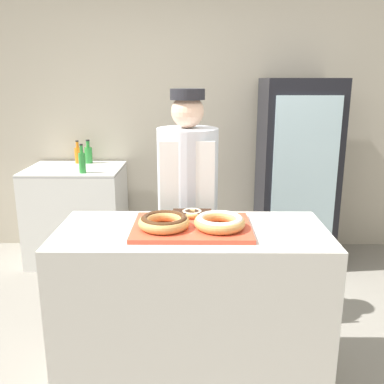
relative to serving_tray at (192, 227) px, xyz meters
name	(u,v)px	position (x,y,z in m)	size (l,w,h in m)	color
ground_plane	(192,377)	(0.00, 0.00, -0.93)	(14.00, 14.00, 0.00)	gray
wall_back	(194,115)	(0.00, 2.13, 0.42)	(8.00, 0.06, 2.70)	#BCB29E
display_counter	(192,307)	(0.00, 0.00, -0.47)	(1.45, 0.64, 0.92)	beige
serving_tray	(192,227)	(0.00, 0.00, 0.00)	(0.63, 0.45, 0.02)	#D84C33
donut_chocolate_glaze	(164,221)	(-0.14, -0.04, 0.05)	(0.27, 0.27, 0.06)	tan
donut_light_glaze	(220,221)	(0.14, -0.04, 0.05)	(0.27, 0.27, 0.06)	tan
donut_mini_center	(192,213)	(0.00, 0.15, 0.03)	(0.13, 0.13, 0.04)	tan
brownie_back_left	(181,214)	(-0.06, 0.15, 0.03)	(0.09, 0.09, 0.03)	black
brownie_back_right	(203,214)	(0.06, 0.15, 0.03)	(0.09, 0.09, 0.03)	black
baker_person	(188,206)	(-0.03, 0.65, -0.08)	(0.41, 0.41, 1.64)	#4C4C51
beverage_fridge	(296,173)	(0.95, 1.73, -0.08)	(0.67, 0.64, 1.71)	black
chest_freezer	(77,213)	(-1.11, 1.73, -0.48)	(0.87, 0.68, 0.90)	white
bottle_green	(82,162)	(-0.97, 1.51, 0.06)	(0.06, 0.06, 0.25)	#2D8C38
bottle_orange	(78,154)	(-1.13, 1.96, 0.05)	(0.06, 0.06, 0.22)	orange
bottle_green_b	(88,154)	(-1.03, 1.96, 0.05)	(0.07, 0.07, 0.23)	#2D8C38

